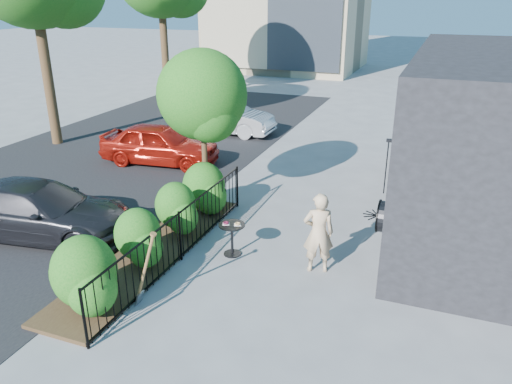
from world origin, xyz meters
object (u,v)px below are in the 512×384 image
at_px(cafe_table, 232,234).
at_px(car_silver, 224,117).
at_px(car_darkgrey, 39,210).
at_px(shovel, 144,273).
at_px(car_red, 160,144).
at_px(woman, 318,233).
at_px(patio_tree, 204,101).

bearing_deg(cafe_table, car_silver, 115.26).
relative_size(cafe_table, car_silver, 0.19).
bearing_deg(cafe_table, car_darkgrey, -170.39).
xyz_separation_m(cafe_table, shovel, (-0.66, -2.28, 0.19)).
relative_size(shovel, car_darkgrey, 0.35).
bearing_deg(cafe_table, car_red, 134.10).
distance_m(cafe_table, woman, 1.88).
bearing_deg(car_red, woman, -132.29).
height_order(woman, shovel, woman).
bearing_deg(car_darkgrey, patio_tree, -53.13).
bearing_deg(car_red, car_silver, -11.44).
xyz_separation_m(shovel, car_silver, (-3.56, 11.22, -0.03)).
bearing_deg(car_darkgrey, car_silver, -10.63).
xyz_separation_m(woman, car_red, (-6.46, 4.75, -0.18)).
xyz_separation_m(patio_tree, car_red, (-2.98, 2.60, -2.11)).
bearing_deg(car_silver, patio_tree, -158.46).
bearing_deg(car_silver, shovel, -161.72).
bearing_deg(car_silver, car_darkgrey, 179.51).
bearing_deg(shovel, car_silver, 107.60).
relative_size(woman, shovel, 1.08).
distance_m(woman, car_silver, 10.79).
bearing_deg(car_silver, cafe_table, -154.06).
xyz_separation_m(patio_tree, woman, (3.48, -2.15, -1.93)).
bearing_deg(car_darkgrey, shovel, -121.63).
xyz_separation_m(patio_tree, car_silver, (-2.58, 6.77, -2.12)).
bearing_deg(patio_tree, car_silver, 110.86).
height_order(car_red, car_darkgrey, car_red).
relative_size(patio_tree, car_darkgrey, 0.91).
bearing_deg(woman, shovel, 22.16).
relative_size(cafe_table, car_darkgrey, 0.17).
xyz_separation_m(cafe_table, woman, (1.84, 0.01, 0.34)).
bearing_deg(car_darkgrey, cafe_table, -89.85).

